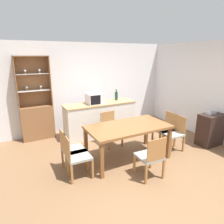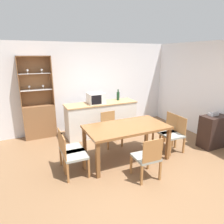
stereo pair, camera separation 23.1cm
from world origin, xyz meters
name	(u,v)px [view 2 (the right image)]	position (x,y,z in m)	size (l,w,h in m)	color
ground_plane	(134,167)	(0.00, 0.00, 0.00)	(18.00, 18.00, 0.00)	brown
wall_back	(90,87)	(0.00, 2.63, 1.27)	(6.80, 0.06, 2.55)	silver
wall_right	(217,93)	(2.58, 0.30, 1.27)	(0.06, 4.60, 2.55)	silver
kitchen_counter	(101,118)	(0.06, 1.92, 0.46)	(2.01, 0.60, 0.93)	silver
display_cabinet	(39,115)	(-1.55, 2.45, 0.63)	(0.83, 0.33, 2.19)	brown
dining_table	(126,130)	(0.01, 0.37, 0.68)	(1.74, 0.93, 0.76)	brown
dining_chair_side_right_far	(166,130)	(1.21, 0.51, 0.42)	(0.43, 0.43, 0.83)	#999E93
dining_chair_head_near	(147,157)	(0.01, -0.43, 0.42)	(0.44, 0.44, 0.83)	#999E93
dining_chair_side_left_far	(70,149)	(-1.19, 0.51, 0.42)	(0.44, 0.44, 0.83)	#999E93
dining_chair_side_left_near	(73,155)	(-1.19, 0.23, 0.42)	(0.44, 0.44, 0.83)	#999E93
dining_chair_side_right_near	(174,134)	(1.21, 0.23, 0.42)	(0.44, 0.44, 0.83)	#999E93
dining_chair_head_far	(111,129)	(0.01, 1.16, 0.42)	(0.45, 0.45, 0.83)	#999E93
microwave	(96,98)	(-0.09, 1.91, 1.07)	(0.44, 0.39, 0.28)	silver
wine_bottle	(118,96)	(0.63, 2.00, 1.05)	(0.08, 0.08, 0.32)	#193D23
side_cabinet	(213,131)	(2.24, 0.00, 0.40)	(0.63, 0.39, 0.80)	black
telephone	(213,114)	(2.23, 0.05, 0.83)	(0.23, 0.14, 0.10)	#B7B7BC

